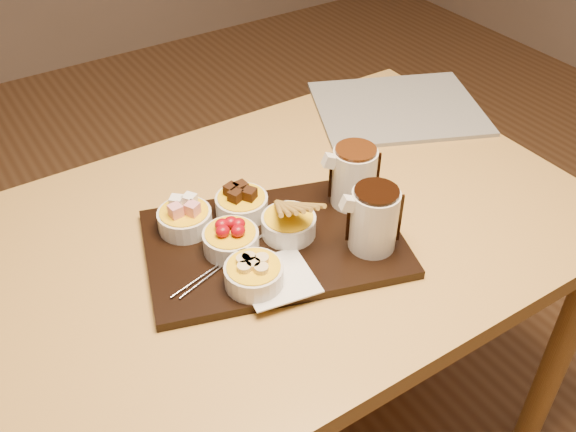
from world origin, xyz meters
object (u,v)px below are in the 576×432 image
bowl_strawberries (231,241)px  pitcher_dark_chocolate (374,220)px  dining_table (283,262)px  serving_board (274,243)px  newspaper (398,108)px  pitcher_milk_chocolate (354,177)px

bowl_strawberries → pitcher_dark_chocolate: (0.22, -0.13, 0.04)m
dining_table → serving_board: bearing=-135.2°
dining_table → pitcher_dark_chocolate: pitcher_dark_chocolate is taller
serving_board → pitcher_dark_chocolate: (0.14, -0.11, 0.07)m
bowl_strawberries → newspaper: (0.60, 0.24, -0.03)m
dining_table → serving_board: 0.13m
serving_board → dining_table: bearing=62.4°
dining_table → serving_board: serving_board is taller
pitcher_dark_chocolate → newspaper: 0.54m
dining_table → pitcher_milk_chocolate: size_ratio=10.31×
serving_board → bowl_strawberries: size_ratio=4.60×
serving_board → pitcher_dark_chocolate: bearing=-20.0°
dining_table → newspaper: newspaper is taller
pitcher_milk_chocolate → serving_board: bearing=-158.2°
dining_table → pitcher_dark_chocolate: (0.09, -0.15, 0.18)m
bowl_strawberries → newspaper: size_ratio=0.26×
bowl_strawberries → pitcher_milk_chocolate: pitcher_milk_chocolate is taller
serving_board → pitcher_milk_chocolate: (0.19, 0.01, 0.07)m
bowl_strawberries → newspaper: bowl_strawberries is taller
pitcher_milk_chocolate → pitcher_dark_chocolate: bearing=-94.4°
bowl_strawberries → pitcher_milk_chocolate: (0.27, -0.01, 0.04)m
bowl_strawberries → pitcher_milk_chocolate: size_ratio=0.86×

